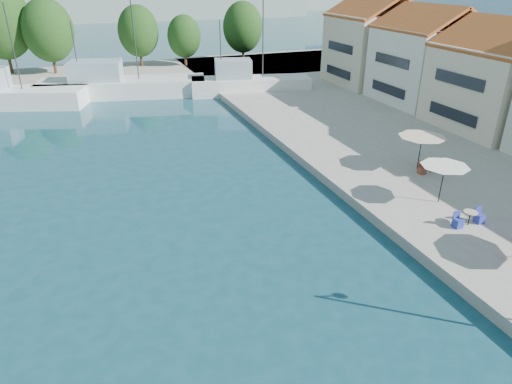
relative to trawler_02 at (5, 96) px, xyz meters
name	(u,v)px	position (x,y,z in m)	size (l,w,h in m)	color
quay_right	(500,144)	(37.09, -26.73, -0.77)	(32.00, 92.00, 0.60)	#9B948C
quay_far	(78,78)	(7.09, 10.27, -0.77)	(90.00, 16.00, 0.60)	#9B948C
building_04	(502,73)	(39.09, -23.73, 3.95)	(9.00, 8.80, 9.20)	beige
building_05	(427,53)	(39.09, -14.73, 4.19)	(8.40, 8.80, 9.70)	white
building_06	(374,39)	(39.09, -5.73, 4.43)	(9.00, 8.80, 10.20)	beige
trawler_02	(5,96)	(0.00, 0.00, 0.00)	(15.40, 8.43, 10.20)	white
trawler_03	(119,86)	(11.17, 0.55, 0.00)	(18.25, 8.24, 10.20)	silver
trawler_04	(248,84)	(24.68, -3.60, 0.00)	(13.44, 6.25, 10.20)	white
tree_04	(1,22)	(-0.74, 15.24, 5.75)	(7.28, 7.28, 10.78)	#3F2B19
tree_05	(48,30)	(4.52, 13.13, 4.74)	(6.09, 6.09, 9.02)	#3F2B19
tree_06	(138,31)	(15.52, 14.26, 4.10)	(5.35, 5.35, 7.92)	#3F2B19
tree_07	(184,36)	(21.34, 12.72, 3.36)	(4.49, 4.49, 6.64)	#3F2B19
tree_08	(243,27)	(29.72, 12.56, 4.25)	(5.53, 5.53, 8.18)	#3F2B19
umbrella_white	(444,170)	(25.32, -33.52, 1.48)	(2.63, 2.63, 2.20)	black
umbrella_cream	(422,140)	(27.36, -29.12, 1.50)	(3.02, 3.02, 2.22)	black
cafe_table_02	(469,220)	(24.98, -36.15, -0.18)	(1.82, 0.70, 0.76)	black
cafe_table_03	(431,168)	(27.77, -29.92, -0.18)	(1.82, 0.70, 0.76)	black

